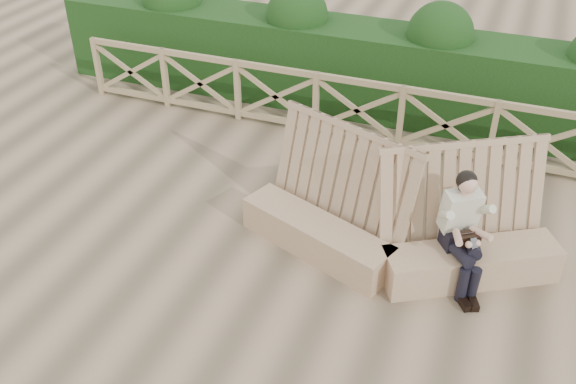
% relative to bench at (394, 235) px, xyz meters
% --- Properties ---
extents(ground, '(60.00, 60.00, 0.00)m').
position_rel_bench_xyz_m(ground, '(-1.29, -0.68, -0.40)').
color(ground, brown).
rests_on(ground, ground).
extents(bench, '(4.03, 1.74, 1.59)m').
position_rel_bench_xyz_m(bench, '(0.00, 0.00, 0.00)').
color(bench, '#937154').
rests_on(bench, ground).
extents(woman, '(0.72, 0.93, 1.47)m').
position_rel_bench_xyz_m(woman, '(0.80, -0.06, 0.38)').
color(woman, black).
rests_on(woman, ground).
extents(guardrail, '(10.10, 0.09, 1.10)m').
position_rel_bench_xyz_m(guardrail, '(-1.29, 2.82, 0.15)').
color(guardrail, '#8E7853').
rests_on(guardrail, ground).
extents(hedge, '(12.00, 1.20, 1.50)m').
position_rel_bench_xyz_m(hedge, '(-1.29, 4.02, 0.35)').
color(hedge, black).
rests_on(hedge, ground).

